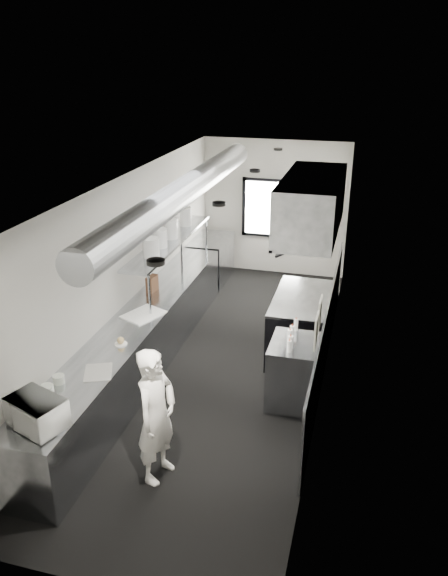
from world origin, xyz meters
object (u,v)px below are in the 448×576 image
Objects in this scene: squeeze_bottle_b at (290,343)px; squeeze_bottle_e at (296,325)px; exhaust_hood at (311,205)px; bottle_station at (294,372)px; plate_stack_c at (171,229)px; cutting_board at (143,314)px; plate_stack_a at (151,248)px; small_plate at (121,344)px; plate_stack_d at (186,216)px; plate_stack_b at (160,238)px; microwave at (36,413)px; pass_shelf at (170,242)px; knife_block at (152,284)px; prep_counter at (140,344)px; deli_tub_b at (59,379)px; squeeze_bottle_a at (289,346)px; far_work_table at (211,259)px; squeeze_bottle_d at (292,332)px; range at (300,324)px; squeeze_bottle_c at (290,337)px; line_cook at (156,416)px; deli_tub_a at (47,390)px.

squeeze_bottle_e is (-0.01, 0.55, -0.01)m from squeeze_bottle_b.
bottle_station is (0.05, -1.40, -1.94)m from exhaust_hood.
cutting_board is at bearing -85.97° from plate_stack_c.
plate_stack_c reaches higher than plate_stack_a.
small_plate is at bearing -86.35° from cutting_board.
plate_stack_b is at bearing -90.63° from plate_stack_d.
microwave is 1.79m from small_plate.
pass_shelf is 0.79m from knife_block.
prep_counter is at bearing 169.98° from squeeze_bottle_b.
deli_tub_b is 2.81m from squeeze_bottle_a.
far_work_table is at bearing 90.00° from prep_counter.
prep_counter is 1.85m from pass_shelf.
microwave is at bearing -89.59° from prep_counter.
squeeze_bottle_d is at bearing 36.38° from deli_tub_b.
plate_stack_c reaches higher than squeeze_bottle_a.
squeeze_bottle_d is (0.04, -1.26, 0.52)m from range.
plate_stack_c is at bearing -90.29° from plate_stack_d.
small_plate is at bearing -88.59° from far_work_table.
exhaust_hood reaches higher than squeeze_bottle_c.
squeeze_bottle_c is 0.18m from squeeze_bottle_d.
range is 9.26× the size of squeeze_bottle_d.
plate_stack_c is (-0.01, 0.09, 0.20)m from pass_shelf.
microwave reaches higher than squeeze_bottle_d.
pass_shelf reaches higher than far_work_table.
squeeze_bottle_d is (2.28, -1.65, -0.75)m from plate_stack_c.
range is 4.43m from microwave.
plate_stack_a reaches higher than range.
squeeze_bottle_e is at bearing -12.95° from plate_stack_a.
plate_stack_c is at bearing 93.89° from small_plate.
plate_stack_d is at bearing 89.71° from plate_stack_c.
line_cook is at bearing -109.33° from range.
pass_shelf is at bearing 29.70° from line_cook.
plate_stack_a reaches higher than deli_tub_b.
line_cook is 9.51× the size of small_plate.
line_cook reaches higher than prep_counter.
squeeze_bottle_c is at bearing -18.37° from knife_block.
line_cook is 8.08× the size of squeeze_bottle_b.
pass_shelf is 15.22× the size of squeeze_bottle_b.
pass_shelf is 9.18× the size of plate_stack_d.
squeeze_bottle_b reaches higher than cutting_board.
bottle_station is 0.56× the size of line_cook.
deli_tub_a is at bearing -92.48° from pass_shelf.
deli_tub_a is (-0.20, -2.09, 0.50)m from prep_counter.
squeeze_bottle_c is at bearing -30.80° from plate_stack_b.
deli_tub_a is at bearing -142.88° from bottle_station.
microwave is at bearing -120.30° from exhaust_hood.
pass_shelf is at bearing 145.40° from squeeze_bottle_d.
deli_tub_a is 2.99m from knife_block.
deli_tub_b is at bearing -92.58° from pass_shelf.
bottle_station is 3.38m from microwave.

